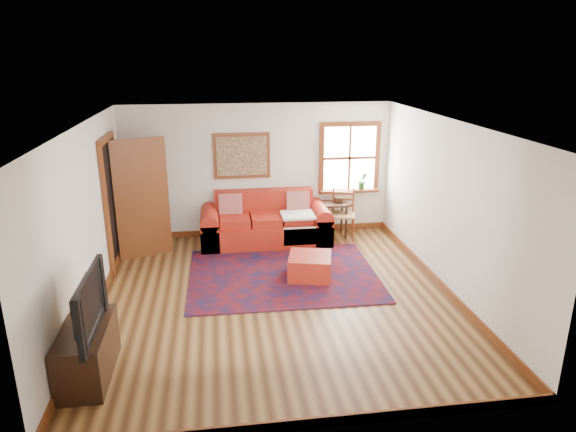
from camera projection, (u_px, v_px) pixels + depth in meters
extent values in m
plane|color=#422611|center=(276.00, 297.00, 7.42)|extent=(5.50, 5.50, 0.00)
cube|color=silver|center=(258.00, 171.00, 9.63)|extent=(5.00, 0.04, 2.50)
cube|color=silver|center=(313.00, 311.00, 4.45)|extent=(5.00, 0.04, 2.50)
cube|color=silver|center=(86.00, 223.00, 6.70)|extent=(0.04, 5.50, 2.50)
cube|color=silver|center=(448.00, 208.00, 7.37)|extent=(0.04, 5.50, 2.50)
cube|color=white|center=(275.00, 123.00, 6.65)|extent=(5.00, 5.50, 0.04)
cube|color=brown|center=(259.00, 231.00, 9.98)|extent=(5.00, 0.03, 0.12)
cube|color=brown|center=(97.00, 305.00, 7.07)|extent=(0.03, 5.50, 0.12)
cube|color=brown|center=(439.00, 283.00, 7.74)|extent=(0.03, 5.50, 0.12)
cube|color=white|center=(349.00, 158.00, 9.79)|extent=(1.00, 0.02, 1.20)
cube|color=brown|center=(351.00, 124.00, 9.58)|extent=(1.18, 0.06, 0.09)
cube|color=brown|center=(348.00, 191.00, 9.97)|extent=(1.18, 0.06, 0.09)
cube|color=brown|center=(321.00, 159.00, 9.70)|extent=(0.09, 0.06, 1.20)
cube|color=brown|center=(377.00, 157.00, 9.85)|extent=(0.09, 0.06, 1.20)
cube|color=brown|center=(349.00, 158.00, 9.77)|extent=(1.00, 0.04, 0.05)
cube|color=brown|center=(349.00, 190.00, 9.90)|extent=(1.15, 0.20, 0.04)
imported|color=#226323|center=(362.00, 181.00, 9.86)|extent=(0.18, 0.15, 0.33)
cube|color=black|center=(111.00, 205.00, 8.28)|extent=(0.02, 0.90, 2.05)
cube|color=brown|center=(107.00, 214.00, 7.82)|extent=(0.06, 0.09, 2.05)
cube|color=brown|center=(118.00, 197.00, 8.75)|extent=(0.06, 0.09, 2.05)
cube|color=brown|center=(105.00, 139.00, 7.95)|extent=(0.06, 1.08, 0.09)
cube|color=brown|center=(142.00, 199.00, 8.62)|extent=(0.86, 0.35, 2.05)
cube|color=silver|center=(141.00, 193.00, 8.59)|extent=(0.56, 0.22, 1.33)
cube|color=brown|center=(242.00, 156.00, 9.47)|extent=(1.05, 0.04, 0.85)
cube|color=tan|center=(242.00, 156.00, 9.44)|extent=(0.92, 0.03, 0.72)
cube|color=#570C0D|center=(283.00, 275.00, 8.14)|extent=(2.97, 2.39, 0.02)
cube|color=#A82215|center=(266.00, 232.00, 9.47)|extent=(2.36, 0.97, 0.41)
cube|color=#A82215|center=(264.00, 203.00, 9.66)|extent=(1.83, 0.27, 0.51)
cube|color=#A82215|center=(210.00, 232.00, 9.32)|extent=(0.33, 0.97, 0.51)
cube|color=#A82215|center=(320.00, 227.00, 9.59)|extent=(0.33, 0.97, 0.51)
cube|color=orange|center=(231.00, 205.00, 9.41)|extent=(0.43, 0.21, 0.45)
cube|color=orange|center=(298.00, 202.00, 9.58)|extent=(0.43, 0.21, 0.45)
cube|color=silver|center=(298.00, 215.00, 9.26)|extent=(0.60, 0.54, 0.04)
cube|color=#A82215|center=(310.00, 267.00, 8.01)|extent=(0.78, 0.78, 0.37)
cube|color=black|center=(333.00, 204.00, 9.66)|extent=(0.56, 0.42, 0.04)
cylinder|color=black|center=(322.00, 224.00, 9.57)|extent=(0.04, 0.04, 0.63)
cylinder|color=black|center=(346.00, 223.00, 9.63)|extent=(0.04, 0.04, 0.63)
cylinder|color=black|center=(319.00, 218.00, 9.89)|extent=(0.04, 0.04, 0.63)
cylinder|color=black|center=(342.00, 217.00, 9.95)|extent=(0.04, 0.04, 0.63)
cube|color=tan|center=(343.00, 215.00, 9.60)|extent=(0.52, 0.50, 0.04)
cylinder|color=brown|center=(333.00, 230.00, 9.53)|extent=(0.04, 0.04, 0.45)
cylinder|color=brown|center=(353.00, 231.00, 9.49)|extent=(0.04, 0.04, 0.45)
cylinder|color=brown|center=(333.00, 212.00, 9.79)|extent=(0.04, 0.04, 0.94)
cylinder|color=brown|center=(353.00, 212.00, 9.76)|extent=(0.04, 0.04, 0.94)
cube|color=brown|center=(343.00, 199.00, 9.69)|extent=(0.37, 0.11, 0.28)
cube|color=black|center=(87.00, 352.00, 5.55)|extent=(0.48, 1.07, 0.59)
imported|color=black|center=(80.00, 305.00, 5.26)|extent=(0.15, 1.14, 0.66)
cylinder|color=silver|center=(95.00, 304.00, 5.77)|extent=(0.12, 0.12, 0.18)
cylinder|color=#FFA53F|center=(95.00, 307.00, 5.78)|extent=(0.07, 0.07, 0.12)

